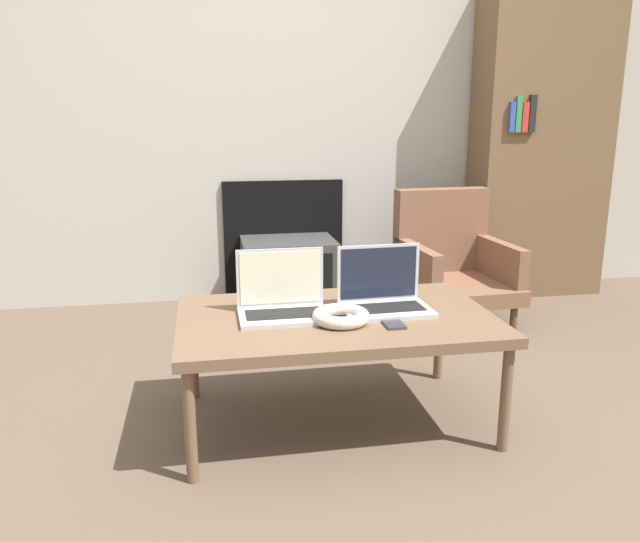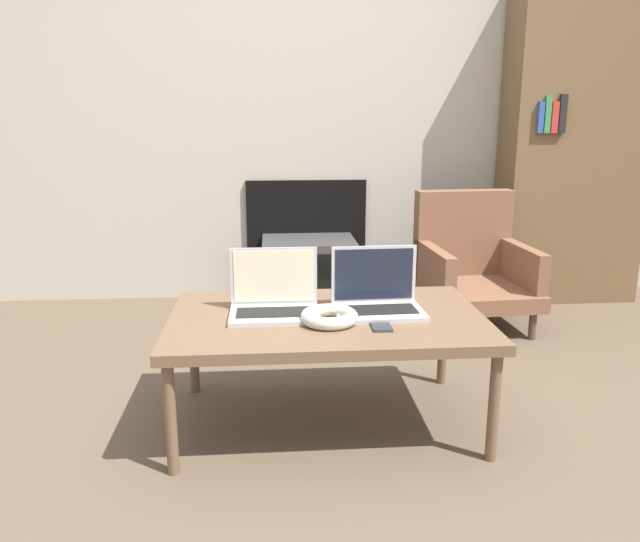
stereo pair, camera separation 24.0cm
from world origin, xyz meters
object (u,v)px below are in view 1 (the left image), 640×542
laptop_right (383,295)px  armchair (450,260)px  laptop_left (283,301)px  phone (392,323)px  tv (289,273)px  headphones (340,316)px

laptop_right → armchair: bearing=55.2°
laptop_left → phone: size_ratio=2.45×
laptop_right → phone: laptop_right is taller
laptop_right → tv: size_ratio=0.60×
laptop_left → laptop_right: bearing=0.2°
headphones → laptop_right: bearing=32.5°
laptop_left → headphones: 0.21m
tv → headphones: bearing=-91.1°
headphones → armchair: size_ratio=0.28×
laptop_left → tv: (0.20, 1.37, -0.26)m
phone → tv: (-0.14, 1.53, -0.21)m
laptop_right → armchair: size_ratio=0.46×
laptop_left → phone: 0.38m
laptop_left → tv: 1.41m
laptop_right → phone: 0.17m
tv → phone: bearing=-84.8°
headphones → tv: size_ratio=0.37×
laptop_left → headphones: size_ratio=1.59×
phone → armchair: (0.69, 1.21, -0.09)m
armchair → laptop_left: bearing=-138.0°
headphones → armchair: 1.45m
tv → armchair: 0.90m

